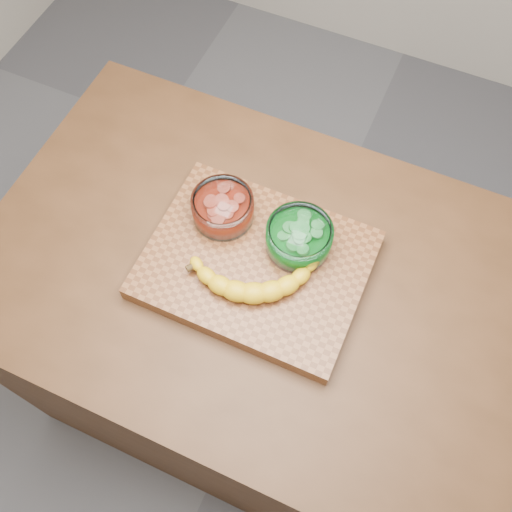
% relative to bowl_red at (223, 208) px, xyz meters
% --- Properties ---
extents(ground, '(3.50, 3.50, 0.00)m').
position_rel_bowl_red_xyz_m(ground, '(0.11, -0.07, -0.97)').
color(ground, slate).
rests_on(ground, ground).
extents(counter, '(1.20, 0.80, 0.90)m').
position_rel_bowl_red_xyz_m(counter, '(0.11, -0.07, -0.52)').
color(counter, '#472915').
rests_on(counter, ground).
extents(cutting_board, '(0.45, 0.35, 0.04)m').
position_rel_bowl_red_xyz_m(cutting_board, '(0.11, -0.07, -0.05)').
color(cutting_board, brown).
rests_on(cutting_board, counter).
extents(bowl_red, '(0.13, 0.13, 0.06)m').
position_rel_bowl_red_xyz_m(bowl_red, '(0.00, 0.00, 0.00)').
color(bowl_red, white).
rests_on(bowl_red, cutting_board).
extents(bowl_green, '(0.14, 0.14, 0.06)m').
position_rel_bowl_red_xyz_m(bowl_green, '(0.17, -0.00, 0.00)').
color(bowl_green, white).
rests_on(bowl_green, cutting_board).
extents(banana, '(0.28, 0.18, 0.04)m').
position_rel_bowl_red_xyz_m(banana, '(0.11, -0.10, -0.01)').
color(banana, gold).
rests_on(banana, cutting_board).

